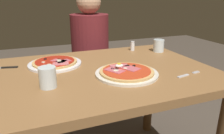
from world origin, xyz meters
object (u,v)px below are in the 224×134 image
Objects in this scene: pizza_foreground at (126,72)px; knife at (2,68)px; pizza_across_left at (55,63)px; water_glass_near at (159,46)px; water_glass_far at (48,79)px; fork at (187,75)px; dining_table at (94,90)px; diner_person at (91,62)px; salt_shaker at (132,46)px.

knife is (-0.60, 0.34, -0.01)m from pizza_foreground.
water_glass_near reaches higher than pizza_across_left.
water_glass_far reaches higher than knife.
pizza_across_left reaches higher than knife.
dining_table is at bearing 151.24° from fork.
salt_shaker is at bearing 117.11° from diner_person.
pizza_across_left is at bearing 77.88° from water_glass_far.
fork is at bearing -27.51° from knife.
water_glass_near is 0.48m from fork.
water_glass_far is at bearing -58.78° from knife.
water_glass_near reaches higher than knife.
diner_person is at bearing 37.87° from knife.
salt_shaker is at bearing 39.33° from dining_table.
knife is at bearing 37.87° from diner_person.
dining_table is 0.28m from pizza_across_left.
knife reaches higher than dining_table.
water_glass_near is at bearing 126.04° from diner_person.
water_glass_far is (-0.24, -0.13, 0.15)m from dining_table.
water_glass_near is at bearing -31.53° from salt_shaker.
pizza_across_left is 0.58m from salt_shaker.
water_glass_far is 0.48× the size of knife.
diner_person reaches higher than water_glass_far.
water_glass_far is at bearing -151.61° from dining_table.
dining_table is 0.52m from knife.
salt_shaker is (0.85, 0.10, 0.03)m from knife.
dining_table is at bearing -157.75° from water_glass_near.
knife is (-0.46, 0.23, 0.11)m from dining_table.
pizza_across_left is (-0.32, 0.29, -0.00)m from pizza_foreground.
diner_person is (0.19, 0.72, -0.08)m from dining_table.
knife is 2.90× the size of salt_shaker.
water_glass_far is 1.38× the size of salt_shaker.
water_glass_near is at bearing 22.25° from dining_table.
salt_shaker reaches higher than pizza_across_left.
knife is 0.85m from salt_shaker.
pizza_foreground is at bearing -119.76° from salt_shaker.
diner_person is at bearing 126.04° from water_glass_near.
pizza_foreground is 4.76× the size of salt_shaker.
pizza_across_left is at bearing 56.62° from diner_person.
fork is at bearing 104.00° from diner_person.
pizza_across_left is at bearing 134.23° from dining_table.
knife is at bearing 170.58° from pizza_across_left.
diner_person is at bearing 117.11° from salt_shaker.
pizza_foreground reaches higher than dining_table.
pizza_across_left is at bearing -165.91° from salt_shaker.
water_glass_near reaches higher than fork.
diner_person is (0.64, 0.50, -0.19)m from knife.
water_glass_near is 0.94× the size of water_glass_far.
pizza_foreground reaches higher than knife.
pizza_across_left is at bearing 137.40° from pizza_foreground.
water_glass_near is 0.87m from water_glass_far.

